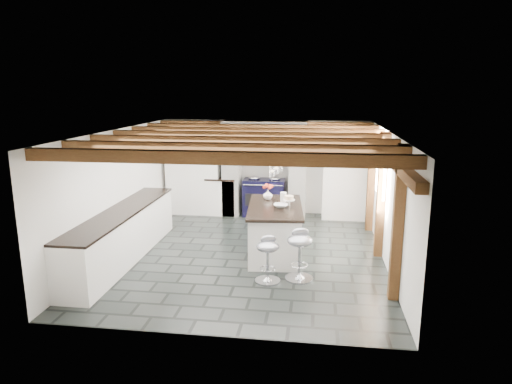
# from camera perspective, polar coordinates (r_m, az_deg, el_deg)

# --- Properties ---
(ground) EXTENTS (6.00, 6.00, 0.00)m
(ground) POSITION_cam_1_polar(r_m,az_deg,el_deg) (8.72, -1.01, -7.63)
(ground) COLOR black
(ground) RESTS_ON ground
(room_shell) EXTENTS (6.00, 6.03, 6.00)m
(room_shell) POSITION_cam_1_polar(r_m,az_deg,el_deg) (9.87, -3.30, 1.23)
(room_shell) COLOR white
(room_shell) RESTS_ON ground
(range_cooker) EXTENTS (1.00, 0.63, 0.99)m
(range_cooker) POSITION_cam_1_polar(r_m,az_deg,el_deg) (11.13, 1.04, -0.59)
(range_cooker) COLOR black
(range_cooker) RESTS_ON ground
(kitchen_island) EXTENTS (1.13, 1.95, 1.24)m
(kitchen_island) POSITION_cam_1_polar(r_m,az_deg,el_deg) (8.55, 2.40, -4.68)
(kitchen_island) COLOR white
(kitchen_island) RESTS_ON ground
(bar_stool_near) EXTENTS (0.53, 0.53, 0.85)m
(bar_stool_near) POSITION_cam_1_polar(r_m,az_deg,el_deg) (7.43, 5.45, -7.05)
(bar_stool_near) COLOR silver
(bar_stool_near) RESTS_ON ground
(bar_stool_far) EXTENTS (0.48, 0.48, 0.76)m
(bar_stool_far) POSITION_cam_1_polar(r_m,az_deg,el_deg) (7.34, 1.46, -7.72)
(bar_stool_far) COLOR silver
(bar_stool_far) RESTS_ON ground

